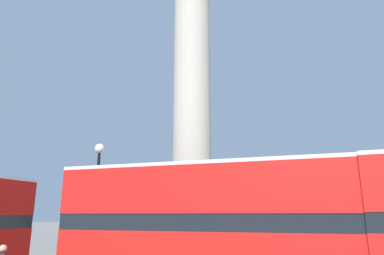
{
  "coord_description": "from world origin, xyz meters",
  "views": [
    {
      "loc": [
        6.28,
        -17.74,
        2.67
      ],
      "look_at": [
        0.0,
        0.0,
        7.5
      ],
      "focal_mm": 32.0,
      "sensor_mm": 36.0,
      "label": 1
    }
  ],
  "objects": [
    {
      "name": "bus_a",
      "position": [
        3.07,
        -5.93,
        2.44
      ],
      "size": [
        11.17,
        3.09,
        4.41
      ],
      "rotation": [
        0.0,
        0.0,
        0.02
      ],
      "color": "red",
      "rests_on": "ground_plane"
    },
    {
      "name": "monument_column",
      "position": [
        0.0,
        0.0,
        6.35
      ],
      "size": [
        6.11,
        6.11,
        18.44
      ],
      "color": "#BCB29E",
      "rests_on": "ground_plane"
    },
    {
      "name": "street_lamp",
      "position": [
        -3.73,
        -3.39,
        3.75
      ],
      "size": [
        0.48,
        0.48,
        6.15
      ],
      "color": "black",
      "rests_on": "ground_plane"
    },
    {
      "name": "equestrian_statue",
      "position": [
        -9.44,
        5.45,
        1.9
      ],
      "size": [
        3.56,
        2.68,
        6.36
      ],
      "rotation": [
        0.0,
        0.0,
        0.08
      ],
      "color": "#BCB29E",
      "rests_on": "ground_plane"
    }
  ]
}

